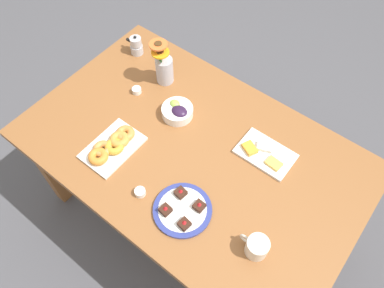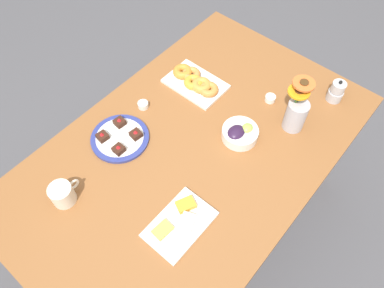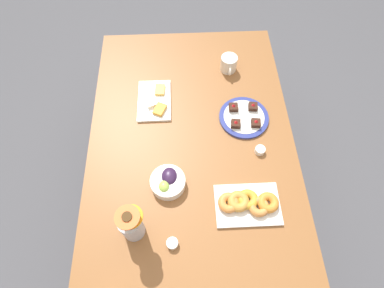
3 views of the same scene
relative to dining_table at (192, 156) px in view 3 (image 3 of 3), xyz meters
name	(u,v)px [view 3 (image 3 of 3)]	position (x,y,z in m)	size (l,w,h in m)	color
ground_plane	(192,198)	(0.00, 0.00, -0.65)	(6.00, 6.00, 0.00)	#4C4C51
dining_table	(192,156)	(0.00, 0.00, 0.00)	(1.60, 1.00, 0.74)	brown
coffee_mug	(229,63)	(-0.50, 0.22, 0.13)	(0.12, 0.09, 0.09)	silver
grape_bowl	(168,182)	(0.18, -0.11, 0.12)	(0.16, 0.16, 0.07)	white
cheese_platter	(155,101)	(-0.28, -0.18, 0.10)	(0.26, 0.17, 0.03)	white
croissant_platter	(248,203)	(0.29, 0.23, 0.11)	(0.19, 0.28, 0.05)	white
jam_cup_honey	(260,150)	(0.03, 0.32, 0.10)	(0.05, 0.05, 0.03)	white
jam_cup_berry	(172,243)	(0.44, -0.10, 0.10)	(0.05, 0.05, 0.03)	white
dessert_plate	(244,117)	(-0.16, 0.27, 0.10)	(0.25, 0.25, 0.05)	navy
flower_vase	(131,225)	(0.38, -0.25, 0.18)	(0.10, 0.11, 0.26)	#B2B2BC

